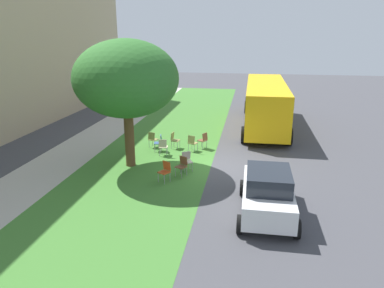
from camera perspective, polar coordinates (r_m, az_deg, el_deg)
ground at (r=16.95m, az=3.78°, el=-3.47°), size 80.00×80.00×0.00m
grass_verge at (r=17.52m, az=-6.70°, el=-2.84°), size 48.00×6.00×0.01m
sidewalk_strip at (r=19.17m, az=-19.46°, el=-1.95°), size 48.00×2.80×0.01m
street_tree at (r=16.26m, az=-10.41°, el=10.12°), size 4.65×4.65×5.79m
chair_0 at (r=15.03m, az=-4.29°, el=-4.14°), size 0.57×0.56×0.88m
chair_1 at (r=19.51m, az=-6.28°, el=0.89°), size 0.53×0.52×0.88m
chair_2 at (r=19.24m, az=1.82°, el=0.75°), size 0.56×0.57×0.88m
chair_3 at (r=16.17m, az=-0.82°, el=-2.52°), size 0.56×0.56×0.88m
chair_4 at (r=18.18m, az=-4.62°, el=-0.30°), size 0.45×0.45×0.88m
chair_5 at (r=18.91m, az=-5.23°, el=0.39°), size 0.49×0.50×0.88m
chair_6 at (r=19.31m, az=-2.83°, el=0.80°), size 0.48×0.48×0.88m
chair_7 at (r=18.76m, az=0.06°, el=0.32°), size 0.55×0.54×0.88m
chair_8 at (r=15.58m, az=-1.60°, el=-3.30°), size 0.57×0.56×0.88m
parked_car at (r=12.51m, az=11.92°, el=-7.49°), size 3.70×1.92×1.65m
school_bus at (r=24.09m, az=11.63°, el=6.83°), size 10.40×2.80×2.88m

